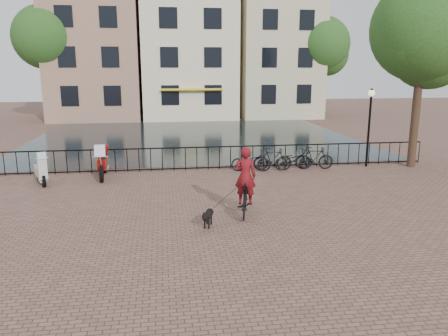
{
  "coord_description": "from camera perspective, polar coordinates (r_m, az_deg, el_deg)",
  "views": [
    {
      "loc": [
        -1.93,
        -10.72,
        4.4
      ],
      "look_at": [
        0.0,
        3.0,
        1.2
      ],
      "focal_mm": 35.0,
      "sensor_mm": 36.0,
      "label": 1
    }
  ],
  "objects": [
    {
      "name": "canal_house_left",
      "position": [
        41.15,
        -16.37,
        15.28
      ],
      "size": [
        7.5,
        9.0,
        12.8
      ],
      "color": "#976F57",
      "rests_on": "ground"
    },
    {
      "name": "tree_near_right",
      "position": [
        21.24,
        24.65,
        16.12
      ],
      "size": [
        4.48,
        4.48,
        8.24
      ],
      "color": "black",
      "rests_on": "ground"
    },
    {
      "name": "lamp_post",
      "position": [
        20.57,
        18.52,
        6.69
      ],
      "size": [
        0.3,
        0.3,
        3.45
      ],
      "color": "black",
      "rests_on": "ground"
    },
    {
      "name": "railing",
      "position": [
        19.22,
        -2.08,
        1.3
      ],
      "size": [
        20.0,
        0.05,
        1.02
      ],
      "color": "black",
      "rests_on": "ground"
    },
    {
      "name": "canal_water",
      "position": [
        28.43,
        -4.03,
        4.06
      ],
      "size": [
        20.0,
        20.0,
        0.0
      ],
      "primitive_type": "plane",
      "color": "black",
      "rests_on": "ground"
    },
    {
      "name": "dog",
      "position": [
        12.4,
        -2.1,
        -6.46
      ],
      "size": [
        0.48,
        0.84,
        0.54
      ],
      "rotation": [
        0.0,
        0.0,
        -0.3
      ],
      "color": "black",
      "rests_on": "ground"
    },
    {
      "name": "ground",
      "position": [
        11.75,
        2.07,
        -9.0
      ],
      "size": [
        100.0,
        100.0,
        0.0
      ],
      "primitive_type": "plane",
      "color": "brown",
      "rests_on": "ground"
    },
    {
      "name": "scooter",
      "position": [
        18.21,
        -22.91,
        0.21
      ],
      "size": [
        0.98,
        1.53,
        1.38
      ],
      "rotation": [
        0.0,
        0.0,
        0.41
      ],
      "color": "beige",
      "rests_on": "ground"
    },
    {
      "name": "canal_house_mid",
      "position": [
        40.82,
        -4.75,
        15.06
      ],
      "size": [
        8.0,
        9.5,
        11.8
      ],
      "color": "beige",
      "rests_on": "ground"
    },
    {
      "name": "parked_bike_0",
      "position": [
        18.92,
        3.54,
        0.93
      ],
      "size": [
        1.79,
        0.85,
        0.9
      ],
      "primitive_type": "imported",
      "rotation": [
        0.0,
        0.0,
        1.42
      ],
      "color": "black",
      "rests_on": "ground"
    },
    {
      "name": "parked_bike_1",
      "position": [
        19.12,
        6.34,
        1.15
      ],
      "size": [
        1.71,
        0.68,
        1.0
      ],
      "primitive_type": "imported",
      "rotation": [
        0.0,
        0.0,
        1.44
      ],
      "color": "black",
      "rests_on": "ground"
    },
    {
      "name": "motorcycle",
      "position": [
        18.42,
        -15.58,
        1.16
      ],
      "size": [
        0.61,
        2.18,
        1.54
      ],
      "rotation": [
        0.0,
        0.0,
        0.05
      ],
      "color": "maroon",
      "rests_on": "ground"
    },
    {
      "name": "cyclist",
      "position": [
        13.16,
        2.78,
        -2.26
      ],
      "size": [
        0.91,
        1.87,
        2.47
      ],
      "rotation": [
        0.0,
        0.0,
        2.91
      ],
      "color": "black",
      "rests_on": "ground"
    },
    {
      "name": "tree_far_left",
      "position": [
        38.86,
        -22.34,
        15.5
      ],
      "size": [
        5.04,
        5.04,
        9.27
      ],
      "color": "black",
      "rests_on": "ground"
    },
    {
      "name": "canal_house_right",
      "position": [
        42.09,
        6.6,
        15.98
      ],
      "size": [
        7.0,
        9.0,
        13.3
      ],
      "color": "#C0B58F",
      "rests_on": "ground"
    },
    {
      "name": "parked_bike_2",
      "position": [
        19.38,
        9.06,
        1.08
      ],
      "size": [
        1.76,
        0.73,
        0.9
      ],
      "primitive_type": "imported",
      "rotation": [
        0.0,
        0.0,
        1.65
      ],
      "color": "black",
      "rests_on": "ground"
    },
    {
      "name": "tree_far_right",
      "position": [
        40.26,
        12.71,
        15.47
      ],
      "size": [
        4.76,
        4.76,
        8.76
      ],
      "color": "black",
      "rests_on": "ground"
    },
    {
      "name": "parked_bike_3",
      "position": [
        19.67,
        11.71,
        1.29
      ],
      "size": [
        1.71,
        0.7,
        1.0
      ],
      "primitive_type": "imported",
      "rotation": [
        0.0,
        0.0,
        1.43
      ],
      "color": "black",
      "rests_on": "ground"
    }
  ]
}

